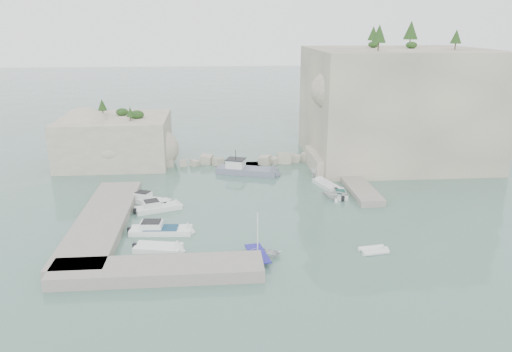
{
  "coord_description": "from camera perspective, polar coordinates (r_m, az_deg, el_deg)",
  "views": [
    {
      "loc": [
        -4.93,
        -51.29,
        20.78
      ],
      "look_at": [
        0.0,
        6.0,
        3.0
      ],
      "focal_mm": 35.0,
      "sensor_mm": 36.0,
      "label": 1
    }
  ],
  "objects": [
    {
      "name": "tender_east_a",
      "position": [
        62.05,
        9.02,
        -2.61
      ],
      "size": [
        3.98,
        3.67,
        1.75
      ],
      "primitive_type": "imported",
      "rotation": [
        0.0,
        0.0,
        1.3
      ],
      "color": "silver",
      "rests_on": "ground"
    },
    {
      "name": "quay_west",
      "position": [
        55.54,
        -17.18,
        -4.99
      ],
      "size": [
        5.0,
        24.0,
        1.1
      ],
      "primitive_type": "cube",
      "color": "#9E9689",
      "rests_on": "ground"
    },
    {
      "name": "inflatable_dinghy",
      "position": [
        48.9,
        13.25,
        -8.46
      ],
      "size": [
        2.99,
        1.77,
        0.44
      ],
      "primitive_type": null,
      "rotation": [
        0.0,
        0.0,
        0.15
      ],
      "color": "silver",
      "rests_on": "ground"
    },
    {
      "name": "outcrop_west",
      "position": [
        79.66,
        -15.74,
        4.01
      ],
      "size": [
        16.0,
        14.0,
        7.0
      ],
      "primitive_type": "cube",
      "color": "beige",
      "rests_on": "ground"
    },
    {
      "name": "tender_east_b",
      "position": [
        63.14,
        9.63,
        -2.29
      ],
      "size": [
        1.7,
        3.98,
        0.7
      ],
      "primitive_type": null,
      "rotation": [
        0.0,
        0.0,
        1.47
      ],
      "color": "white",
      "rests_on": "ground"
    },
    {
      "name": "tender_east_c",
      "position": [
        66.39,
        8.03,
        -1.23
      ],
      "size": [
        3.15,
        5.55,
        0.7
      ],
      "primitive_type": null,
      "rotation": [
        0.0,
        0.0,
        1.86
      ],
      "color": "silver",
      "rests_on": "ground"
    },
    {
      "name": "rowboat",
      "position": [
        46.44,
        0.19,
        -9.4
      ],
      "size": [
        5.06,
        3.99,
        0.95
      ],
      "primitive_type": "imported",
      "rotation": [
        0.0,
        0.0,
        1.74
      ],
      "color": "white",
      "rests_on": "ground"
    },
    {
      "name": "rowboat_mast",
      "position": [
        45.34,
        0.19,
        -6.49
      ],
      "size": [
        0.1,
        0.1,
        4.2
      ],
      "primitive_type": "cylinder",
      "color": "white",
      "rests_on": "rowboat"
    },
    {
      "name": "motorboat_b",
      "position": [
        58.79,
        -11.07,
        -3.86
      ],
      "size": [
        6.03,
        3.75,
        1.4
      ],
      "primitive_type": null,
      "rotation": [
        0.0,
        0.0,
        0.35
      ],
      "color": "white",
      "rests_on": "ground"
    },
    {
      "name": "work_boat",
      "position": [
        71.45,
        -1.0,
        0.27
      ],
      "size": [
        9.87,
        5.76,
        2.2
      ],
      "primitive_type": null,
      "rotation": [
        0.0,
        0.0,
        -0.34
      ],
      "color": "slate",
      "rests_on": "ground"
    },
    {
      "name": "breakwater",
      "position": [
        76.09,
        -1.78,
        1.87
      ],
      "size": [
        28.0,
        3.0,
        1.4
      ],
      "primitive_type": "cube",
      "color": "beige",
      "rests_on": "ground"
    },
    {
      "name": "vegetation",
      "position": [
        79.09,
        12.22,
        14.74
      ],
      "size": [
        53.48,
        13.88,
        13.4
      ],
      "color": "#1E4219",
      "rests_on": "ground"
    },
    {
      "name": "quay_south",
      "position": [
        44.04,
        -11.15,
        -10.52
      ],
      "size": [
        18.0,
        4.0,
        1.1
      ],
      "primitive_type": "cube",
      "color": "#9E9689",
      "rests_on": "ground"
    },
    {
      "name": "cliff_east",
      "position": [
        80.31,
        15.64,
        7.76
      ],
      "size": [
        26.0,
        22.0,
        17.0
      ],
      "primitive_type": "cube",
      "color": "beige",
      "rests_on": "ground"
    },
    {
      "name": "cliff_terrace",
      "position": [
        74.19,
        9.25,
        1.69
      ],
      "size": [
        8.0,
        10.0,
        2.5
      ],
      "primitive_type": "cube",
      "color": "beige",
      "rests_on": "ground"
    },
    {
      "name": "motorboat_e",
      "position": [
        48.77,
        -11.08,
        -8.39
      ],
      "size": [
        5.2,
        2.95,
        0.7
      ],
      "primitive_type": null,
      "rotation": [
        0.0,
        0.0,
        -0.2
      ],
      "color": "white",
      "rests_on": "ground"
    },
    {
      "name": "motorboat_d",
      "position": [
        52.59,
        -10.79,
        -6.42
      ],
      "size": [
        7.04,
        2.56,
        1.4
      ],
      "primitive_type": null,
      "rotation": [
        0.0,
        0.0,
        -0.07
      ],
      "color": "white",
      "rests_on": "ground"
    },
    {
      "name": "ground",
      "position": [
        55.56,
        0.53,
        -4.78
      ],
      "size": [
        400.0,
        400.0,
        0.0
      ],
      "primitive_type": "plane",
      "color": "slate",
      "rests_on": "ground"
    },
    {
      "name": "motorboat_a",
      "position": [
        61.36,
        -12.11,
        -3.01
      ],
      "size": [
        6.03,
        3.98,
        1.4
      ],
      "primitive_type": null,
      "rotation": [
        0.0,
        0.0,
        -0.42
      ],
      "color": "silver",
      "rests_on": "ground"
    },
    {
      "name": "ledge_east",
      "position": [
        67.17,
        11.25,
        -0.82
      ],
      "size": [
        3.0,
        16.0,
        0.8
      ],
      "primitive_type": "cube",
      "color": "#9E9689",
      "rests_on": "ground"
    },
    {
      "name": "tender_east_d",
      "position": [
        70.42,
        8.1,
        -0.16
      ],
      "size": [
        4.93,
        2.66,
        1.8
      ],
      "primitive_type": "imported",
      "rotation": [
        0.0,
        0.0,
        1.37
      ],
      "color": "white",
      "rests_on": "ground"
    }
  ]
}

